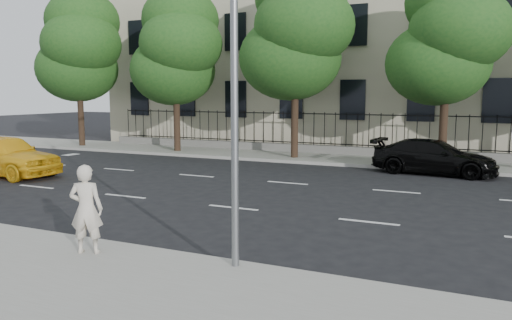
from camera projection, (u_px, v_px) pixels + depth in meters
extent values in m
plane|color=black|center=(188.00, 228.00, 12.50)|extent=(120.00, 120.00, 0.00)
cube|color=gray|center=(67.00, 279.00, 8.88)|extent=(60.00, 4.00, 0.15)
cube|color=gray|center=(337.00, 159.00, 25.11)|extent=(60.00, 4.00, 0.15)
cube|color=beige|center=(378.00, 5.00, 32.04)|extent=(34.00, 12.00, 18.00)
cube|color=slate|center=(346.00, 150.00, 26.61)|extent=(30.00, 0.50, 0.40)
cube|color=black|center=(346.00, 144.00, 26.57)|extent=(28.80, 0.05, 0.05)
cube|color=black|center=(347.00, 114.00, 26.36)|extent=(28.80, 0.05, 0.05)
cylinder|color=slate|center=(234.00, 49.00, 8.84)|extent=(0.14, 0.14, 8.00)
cylinder|color=#382619|center=(81.00, 120.00, 30.75)|extent=(0.36, 0.36, 3.15)
ellipsoid|color=#1C4C19|center=(77.00, 69.00, 30.76)|extent=(4.94, 4.94, 4.06)
ellipsoid|color=#1C4C19|center=(82.00, 44.00, 29.75)|extent=(4.68, 4.68, 3.85)
ellipsoid|color=#1C4C19|center=(83.00, 21.00, 30.27)|extent=(4.42, 4.42, 3.64)
cylinder|color=#382619|center=(177.00, 124.00, 27.88)|extent=(0.36, 0.36, 2.97)
ellipsoid|color=#1C4C19|center=(173.00, 70.00, 27.92)|extent=(4.75, 4.75, 3.90)
ellipsoid|color=#1C4C19|center=(181.00, 44.00, 26.91)|extent=(4.50, 4.50, 3.70)
ellipsoid|color=#1C4C19|center=(180.00, 20.00, 27.44)|extent=(4.25, 4.25, 3.50)
cylinder|color=#382619|center=(295.00, 124.00, 24.98)|extent=(0.36, 0.36, 3.32)
ellipsoid|color=#1C4C19|center=(290.00, 58.00, 24.98)|extent=(5.13, 5.13, 4.21)
ellipsoid|color=#1C4C19|center=(304.00, 26.00, 23.96)|extent=(4.86, 4.86, 4.00)
cylinder|color=#382619|center=(443.00, 131.00, 22.12)|extent=(0.36, 0.36, 3.08)
ellipsoid|color=#1C4C19|center=(437.00, 64.00, 22.16)|extent=(4.56, 4.56, 3.74)
ellipsoid|color=#1C4C19|center=(460.00, 31.00, 21.17)|extent=(4.32, 4.32, 3.55)
ellipsoid|color=#1C4C19|center=(453.00, 2.00, 21.69)|extent=(4.08, 4.08, 3.36)
imported|color=yellow|center=(4.00, 155.00, 20.27)|extent=(5.10, 2.15, 1.72)
imported|color=black|center=(434.00, 157.00, 20.80)|extent=(5.18, 2.51, 1.45)
imported|color=beige|center=(86.00, 209.00, 10.00)|extent=(0.78, 0.66, 1.81)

